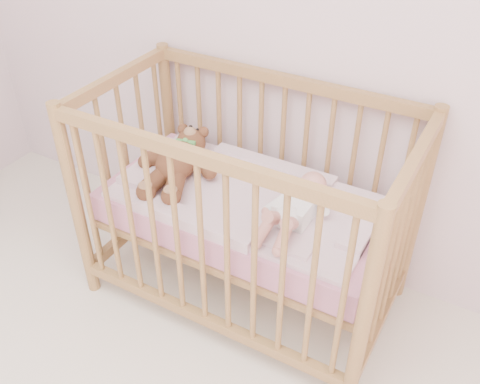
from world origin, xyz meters
The scene contains 5 objects.
crib centered at (-0.11, 1.60, 0.50)m, with size 1.36×0.76×1.00m, color #A67746, non-canonical shape.
mattress centered at (-0.11, 1.60, 0.49)m, with size 1.22×0.62×0.13m, color pink.
blanket centered at (-0.11, 1.60, 0.56)m, with size 1.10×0.58×0.06m, color #CF8EA4, non-canonical shape.
baby centered at (0.14, 1.58, 0.64)m, with size 0.25×0.52×0.13m, color white, non-canonical shape.
teddy_bear centered at (-0.45, 1.58, 0.65)m, with size 0.38×0.54×0.15m, color brown, non-canonical shape.
Camera 1 is at (0.77, -0.01, 1.92)m, focal length 40.00 mm.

